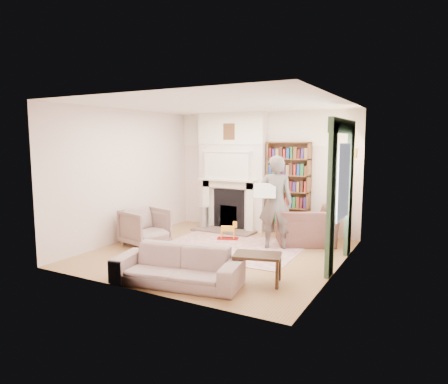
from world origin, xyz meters
The scene contains 25 objects.
floor centered at (0.00, 0.00, 0.00)m, with size 4.50×4.50×0.00m, color olive.
ceiling centered at (0.00, 0.00, 2.80)m, with size 4.50×4.50×0.00m, color white.
wall_back centered at (0.00, 2.25, 1.40)m, with size 4.50×4.50×0.00m, color beige.
wall_front centered at (0.00, -2.25, 1.40)m, with size 4.50×4.50×0.00m, color beige.
wall_left centered at (-2.25, 0.00, 1.40)m, with size 4.50×4.50×0.00m, color beige.
wall_right centered at (2.25, 0.00, 1.40)m, with size 4.50×4.50×0.00m, color beige.
fireplace centered at (-0.75, 2.05, 1.39)m, with size 1.70×0.58×2.80m.
bookcase centered at (0.65, 2.12, 1.18)m, with size 1.00×0.24×1.85m, color brown.
window centered at (2.23, 0.40, 1.45)m, with size 0.02×0.90×1.30m, color silver.
curtain_left centered at (2.20, -0.30, 1.20)m, with size 0.07×0.32×2.40m, color #314D32.
curtain_right centered at (2.20, 1.10, 1.20)m, with size 0.07×0.32×2.40m, color #314D32.
pelmet centered at (2.19, 0.40, 2.38)m, with size 0.09×1.70×0.24m, color #314D32.
wall_sconce centered at (2.03, 1.50, 1.90)m, with size 0.20×0.24×0.24m, color gold, non-canonical shape.
rug centered at (0.04, 0.45, 0.01)m, with size 2.73×2.10×0.01m, color beige.
armchair_reading centered at (1.29, 1.43, 0.39)m, with size 1.19×1.04×0.78m, color #4A2827.
armchair_left centered at (-1.60, -0.20, 0.38)m, with size 0.80×0.83×0.75m, color #A19385.
sofa centered at (0.30, -1.76, 0.28)m, with size 1.92×0.75×0.56m, color #B1A492.
man_reading centered at (0.84, 0.83, 0.93)m, with size 0.68×0.44×1.86m, color #564B44.
newspaper centered at (0.69, 0.63, 1.18)m, with size 0.43×0.02×0.30m, color beige.
coffee_table centered at (1.33, -1.14, 0.23)m, with size 0.70×0.45×0.45m, color #382613, non-canonical shape.
paraffin_heater centered at (-1.33, 1.65, 0.28)m, with size 0.24×0.24×0.55m, color #B0B3B8.
rocking_horse centered at (-0.30, 0.98, 0.20)m, with size 0.46×0.18×0.40m, color gold, non-canonical shape.
board_game centered at (-0.12, 0.20, 0.03)m, with size 0.33×0.33×0.03m, color #E1C24F.
game_box_lid centered at (-0.71, -0.28, 0.04)m, with size 0.27×0.18×0.05m, color #B23214.
comic_annuals centered at (0.25, -0.41, 0.02)m, with size 0.51×0.40×0.02m.
Camera 1 is at (3.66, -6.50, 2.15)m, focal length 32.00 mm.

